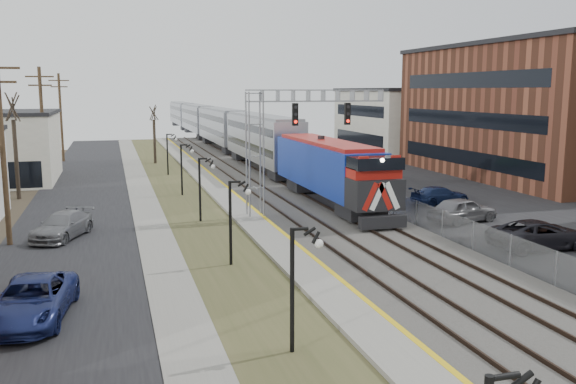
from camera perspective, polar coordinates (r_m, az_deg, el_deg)
name	(u,v)px	position (r m, az deg, el deg)	size (l,w,h in m)	color
street_west	(79,208)	(44.89, -18.98, -1.38)	(7.00, 120.00, 0.04)	black
sidewalk	(145,204)	(44.87, -13.24, -1.09)	(2.00, 120.00, 0.08)	gray
grass_median	(187,202)	(45.11, -9.44, -0.93)	(4.00, 120.00, 0.06)	#424625
platform	(227,199)	(45.53, -5.69, -0.63)	(2.00, 120.00, 0.24)	gray
ballast_bed	(292,196)	(46.68, 0.36, -0.36)	(8.00, 120.00, 0.20)	#595651
parking_lot	(432,190)	(51.37, 13.30, 0.20)	(16.00, 120.00, 0.04)	black
platform_edge	(239,197)	(45.67, -4.61, -0.43)	(0.24, 120.00, 0.01)	gold
track_near	(266,195)	(46.13, -2.03, -0.26)	(1.58, 120.00, 0.15)	#2D2119
track_far	(310,193)	(47.09, 2.11, -0.06)	(1.58, 120.00, 0.15)	#2D2119
train	(217,127)	(88.23, -6.67, 6.07)	(3.00, 108.65, 5.33)	#132E9D
signal_gantry	(281,130)	(38.57, -0.64, 5.78)	(9.00, 1.07, 8.15)	gray
lampposts	(229,223)	(28.50, -5.52, -2.86)	(0.14, 62.14, 4.00)	black
utility_poles	(3,151)	(34.66, -25.13, 3.50)	(0.28, 80.28, 10.00)	#4C3823
fence	(343,185)	(47.92, 5.18, 0.70)	(0.04, 120.00, 1.60)	gray
bare_trees	(63,164)	(48.44, -20.32, 2.52)	(12.30, 42.30, 5.95)	#382D23
car_lot_c	(540,235)	(33.85, 22.51, -3.77)	(2.46, 5.33, 1.48)	black
car_lot_d	(440,196)	(44.83, 14.03, -0.36)	(1.78, 4.38, 1.27)	#16244F
car_lot_e	(463,210)	(38.99, 16.02, -1.67)	(1.86, 4.61, 1.57)	slate
car_lot_f	(346,167)	(58.73, 5.46, 2.30)	(1.67, 4.78, 1.58)	#0C3E0E
car_street_a	(32,301)	(23.60, -22.85, -9.39)	(2.45, 5.30, 1.47)	navy
car_street_b	(62,226)	(35.77, -20.36, -3.02)	(1.95, 4.80, 1.39)	slate
car_lot_g	(331,167)	(58.80, 4.08, 2.31)	(1.82, 4.52, 1.54)	navy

